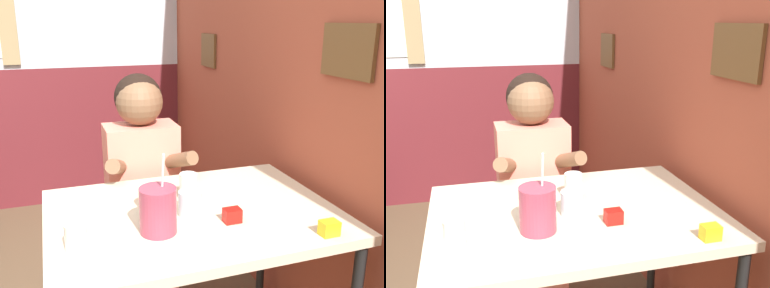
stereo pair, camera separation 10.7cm
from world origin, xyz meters
TOP-DOWN VIEW (x-y plane):
  - brick_wall_right at (1.32, 1.23)m, footprint 0.08×4.46m
  - back_wall at (-0.01, 2.49)m, footprint 5.58×0.09m
  - main_table at (0.71, 0.37)m, footprint 1.05×0.76m
  - person_seated at (0.64, 0.93)m, footprint 0.42×0.42m
  - cocktail_pitcher at (0.55, 0.25)m, footprint 0.12×0.12m
  - glass_near_pitcher at (0.57, 0.42)m, footprint 0.08×0.08m
  - glass_center at (0.73, 0.48)m, footprint 0.07×0.07m
  - glass_far_side at (0.28, 0.22)m, footprint 0.07×0.07m
  - glass_by_brick at (0.69, 0.35)m, footprint 0.08×0.08m
  - condiment_ketchup at (0.81, 0.24)m, footprint 0.06×0.04m
  - condiment_mustard at (1.08, 0.05)m, footprint 0.06×0.04m

SIDE VIEW (x-z plane):
  - person_seated at x=0.64m, z-range 0.05..1.27m
  - main_table at x=0.71m, z-range 0.32..1.09m
  - condiment_ketchup at x=0.81m, z-range 0.78..0.83m
  - condiment_mustard at x=1.08m, z-range 0.78..0.83m
  - glass_by_brick at x=0.69m, z-range 0.78..0.87m
  - glass_far_side at x=0.28m, z-range 0.78..0.87m
  - glass_near_pitcher at x=0.57m, z-range 0.78..0.87m
  - glass_center at x=0.73m, z-range 0.78..0.88m
  - cocktail_pitcher at x=0.55m, z-range 0.72..1.00m
  - brick_wall_right at x=1.32m, z-range 0.00..2.70m
  - back_wall at x=-0.01m, z-range 0.01..2.71m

